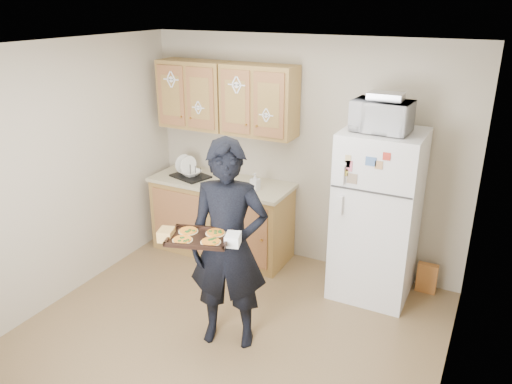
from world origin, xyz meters
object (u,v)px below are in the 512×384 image
refrigerator (377,216)px  baking_tray (199,238)px  microwave (382,116)px  person (228,246)px  dish_rack (190,170)px

refrigerator → baking_tray: 1.91m
refrigerator → microwave: 0.99m
baking_tray → microwave: size_ratio=0.92×
person → microwave: 1.81m
baking_tray → microwave: 1.98m
refrigerator → dish_rack: (-2.18, 0.00, 0.13)m
baking_tray → dish_rack: 2.00m
microwave → dish_rack: microwave is taller
person → baking_tray: size_ratio=3.86×
refrigerator → person: (-0.91, -1.33, 0.06)m
refrigerator → dish_rack: refrigerator is taller
refrigerator → microwave: microwave is taller
baking_tray → dish_rack: bearing=108.1°
dish_rack → refrigerator: bearing=-0.1°
person → microwave: (0.88, 1.28, 0.93)m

